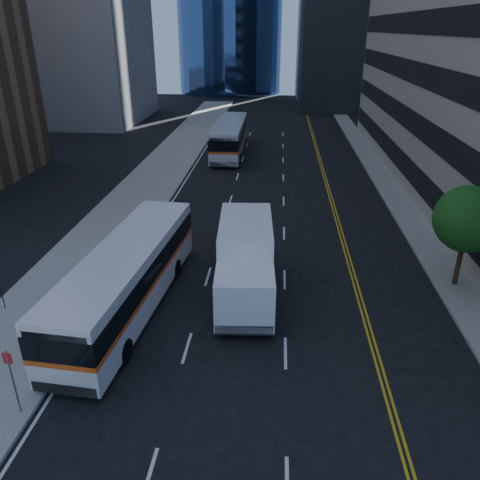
{
  "coord_description": "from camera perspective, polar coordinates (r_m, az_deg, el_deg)",
  "views": [
    {
      "loc": [
        -0.09,
        -13.26,
        11.9
      ],
      "look_at": [
        -1.7,
        6.61,
        2.8
      ],
      "focal_mm": 35.0,
      "sensor_mm": 36.0,
      "label": 1
    }
  ],
  "objects": [
    {
      "name": "ground",
      "position": [
        17.82,
        3.93,
        -17.44
      ],
      "size": [
        160.0,
        160.0,
        0.0
      ],
      "primitive_type": "plane",
      "color": "black",
      "rests_on": "ground"
    },
    {
      "name": "street_tree",
      "position": [
        24.55,
        26.06,
        2.29
      ],
      "size": [
        3.2,
        3.2,
        5.1
      ],
      "color": "#332114",
      "rests_on": "sidewalk_east"
    },
    {
      "name": "sidewalk_east",
      "position": [
        41.07,
        17.33,
        6.67
      ],
      "size": [
        2.0,
        90.0,
        0.15
      ],
      "primitive_type": "cube",
      "color": "gray",
      "rests_on": "ground"
    },
    {
      "name": "sidewalk_west",
      "position": [
        41.38,
        -10.23,
        7.53
      ],
      "size": [
        5.0,
        90.0,
        0.15
      ],
      "primitive_type": "cube",
      "color": "gray",
      "rests_on": "ground"
    },
    {
      "name": "bus_front",
      "position": [
        21.62,
        -13.52,
        -4.36
      ],
      "size": [
        3.67,
        12.25,
        3.11
      ],
      "rotation": [
        0.0,
        0.0,
        -0.09
      ],
      "color": "silver",
      "rests_on": "ground"
    },
    {
      "name": "box_truck",
      "position": [
        22.06,
        0.66,
        -2.61
      ],
      "size": [
        2.92,
        7.42,
        3.49
      ],
      "rotation": [
        0.0,
        0.0,
        0.06
      ],
      "color": "white",
      "rests_on": "ground"
    },
    {
      "name": "bus_rear",
      "position": [
        48.61,
        -1.27,
        12.48
      ],
      "size": [
        2.82,
        12.5,
        3.22
      ],
      "rotation": [
        0.0,
        0.0,
        0.01
      ],
      "color": "silver",
      "rests_on": "ground"
    }
  ]
}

